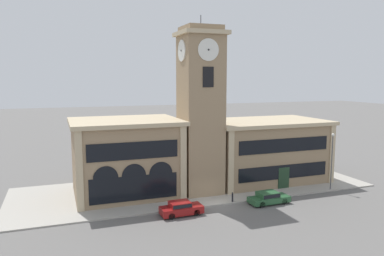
{
  "coord_description": "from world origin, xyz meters",
  "views": [
    {
      "loc": [
        -15.6,
        -34.92,
        13.36
      ],
      "look_at": [
        -1.85,
        2.81,
        8.06
      ],
      "focal_mm": 35.0,
      "sensor_mm": 36.0,
      "label": 1
    }
  ],
  "objects": [
    {
      "name": "ground_plane",
      "position": [
        0.0,
        0.0,
        0.0
      ],
      "size": [
        300.0,
        300.0,
        0.0
      ],
      "primitive_type": "plane",
      "color": "#605E5B"
    },
    {
      "name": "sidewalk_kerb",
      "position": [
        0.0,
        7.0,
        0.07
      ],
      "size": [
        42.87,
        14.0,
        0.15
      ],
      "color": "#A39E93",
      "rests_on": "ground_plane"
    },
    {
      "name": "clock_tower",
      "position": [
        -0.0,
        5.03,
        9.65
      ],
      "size": [
        5.14,
        5.14,
        20.39
      ],
      "color": "#937A5B",
      "rests_on": "ground_plane"
    },
    {
      "name": "town_hall_left_wing",
      "position": [
        -8.3,
        7.37,
        4.41
      ],
      "size": [
        12.26,
        9.89,
        8.76
      ],
      "color": "#937A5B",
      "rests_on": "ground_plane"
    },
    {
      "name": "town_hall_right_wing",
      "position": [
        9.98,
        7.38,
        4.02
      ],
      "size": [
        15.62,
        9.89,
        7.99
      ],
      "color": "#937A5B",
      "rests_on": "ground_plane"
    },
    {
      "name": "parked_car_near",
      "position": [
        -4.49,
        -1.22,
        0.72
      ],
      "size": [
        4.24,
        1.91,
        1.38
      ],
      "rotation": [
        0.0,
        0.0,
        0.04
      ],
      "color": "maroon",
      "rests_on": "ground_plane"
    },
    {
      "name": "parked_car_mid",
      "position": [
        5.45,
        -1.22,
        0.69
      ],
      "size": [
        4.53,
        1.96,
        1.32
      ],
      "rotation": [
        0.0,
        0.0,
        0.04
      ],
      "color": "#285633",
      "rests_on": "ground_plane"
    },
    {
      "name": "street_lamp",
      "position": [
        15.08,
        0.47,
        4.51
      ],
      "size": [
        0.36,
        0.36,
        6.8
      ],
      "color": "#4C4C51",
      "rests_on": "sidewalk_kerb"
    },
    {
      "name": "bollard",
      "position": [
        1.87,
        0.26,
        0.67
      ],
      "size": [
        0.18,
        0.18,
        1.06
      ],
      "color": "black",
      "rests_on": "sidewalk_kerb"
    }
  ]
}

